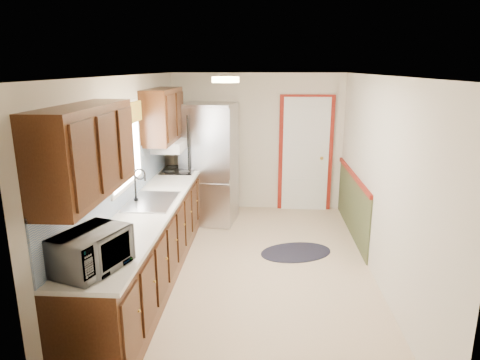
# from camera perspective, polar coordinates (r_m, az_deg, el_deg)

# --- Properties ---
(room_shell) EXTENTS (3.20, 5.20, 2.52)m
(room_shell) POSITION_cam_1_polar(r_m,az_deg,el_deg) (5.13, 1.71, 0.24)
(room_shell) COLOR #CFB492
(room_shell) RESTS_ON ground
(kitchen_run) EXTENTS (0.63, 4.00, 2.20)m
(kitchen_run) POSITION_cam_1_polar(r_m,az_deg,el_deg) (5.16, -12.33, -4.57)
(kitchen_run) COLOR #361A0C
(kitchen_run) RESTS_ON ground
(back_wall_trim) EXTENTS (1.12, 2.30, 2.08)m
(back_wall_trim) POSITION_cam_1_polar(r_m,az_deg,el_deg) (7.40, 9.96, 2.10)
(back_wall_trim) COLOR maroon
(back_wall_trim) RESTS_ON ground
(ceiling_fixture) EXTENTS (0.30, 0.30, 0.06)m
(ceiling_fixture) POSITION_cam_1_polar(r_m,az_deg,el_deg) (4.79, -1.95, 13.23)
(ceiling_fixture) COLOR #FFD88C
(ceiling_fixture) RESTS_ON room_shell
(microwave) EXTENTS (0.50, 0.65, 0.39)m
(microwave) POSITION_cam_1_polar(r_m,az_deg,el_deg) (3.57, -19.22, -8.40)
(microwave) COLOR white
(microwave) RESTS_ON kitchen_run
(refrigerator) EXTENTS (0.91, 0.86, 1.94)m
(refrigerator) POSITION_cam_1_polar(r_m,az_deg,el_deg) (6.97, -4.04, 2.20)
(refrigerator) COLOR #B7B7BC
(refrigerator) RESTS_ON ground
(rug) EXTENTS (1.15, 0.93, 0.01)m
(rug) POSITION_cam_1_polar(r_m,az_deg,el_deg) (6.06, 7.46, -9.52)
(rug) COLOR black
(rug) RESTS_ON ground
(cooktop) EXTENTS (0.50, 0.59, 0.02)m
(cooktop) POSITION_cam_1_polar(r_m,az_deg,el_deg) (6.69, -8.17, 1.35)
(cooktop) COLOR black
(cooktop) RESTS_ON kitchen_run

